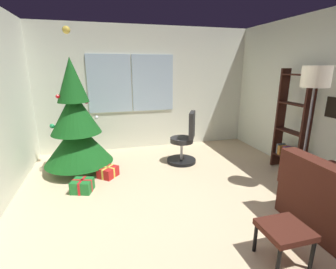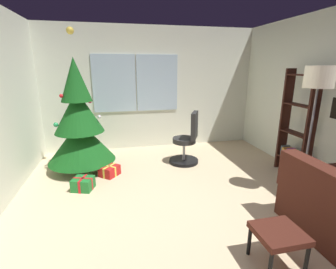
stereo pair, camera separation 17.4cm
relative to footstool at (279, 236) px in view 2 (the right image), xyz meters
name	(u,v)px [view 2 (the right image)]	position (x,y,z in m)	size (l,w,h in m)	color
ground_plane	(193,225)	(-0.56, 0.79, -0.36)	(4.64, 5.97, 0.10)	beige
wall_back_with_windows	(151,89)	(-0.58, 3.83, 1.02)	(4.64, 0.12, 2.65)	silver
footstool	(279,236)	(0.00, 0.00, 0.00)	(0.42, 0.40, 0.37)	#421C13
holiday_tree	(80,126)	(-2.02, 2.76, 0.50)	(1.17, 1.17, 2.42)	#4C331E
gift_box_red	(110,171)	(-1.55, 2.35, -0.23)	(0.38, 0.39, 0.18)	red
gift_box_green	(83,184)	(-1.93, 1.93, -0.22)	(0.36, 0.34, 0.19)	#1E722D
office_chair	(187,144)	(-0.09, 2.62, 0.08)	(0.58, 0.56, 1.00)	black
bookshelf	(296,130)	(1.55, 1.75, 0.47)	(0.18, 0.64, 1.78)	black
floor_lamp	(318,87)	(1.20, 1.08, 1.24)	(0.36, 0.36, 1.82)	slate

